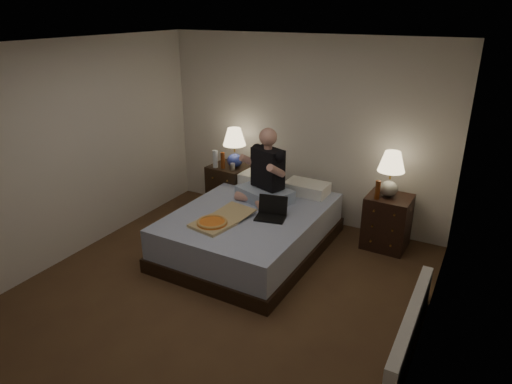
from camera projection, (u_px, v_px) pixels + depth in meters
The scene contains 18 objects.
floor at pixel (215, 296), 4.77m from camera, with size 4.00×4.50×0.00m, color brown.
ceiling at pixel (205, 46), 3.83m from camera, with size 4.00×4.50×0.00m, color white.
wall_back at pixel (304, 131), 6.13m from camera, with size 4.00×2.50×0.00m, color silver.
wall_left at pixel (64, 154), 5.18m from camera, with size 4.50×2.50×0.00m, color silver.
wall_right at pixel (433, 230), 3.42m from camera, with size 4.50×2.50×0.00m, color silver.
bed at pixel (251, 230), 5.59m from camera, with size 1.58×2.11×0.53m, color #5064A1.
nightstand_left at pixel (230, 188), 6.65m from camera, with size 0.53×0.48×0.69m, color black.
nightstand_right at pixel (387, 222), 5.64m from camera, with size 0.52×0.47×0.68m, color black.
lamp_left at pixel (235, 148), 6.38m from camera, with size 0.32×0.32×0.56m, color navy, non-canonical shape.
lamp_right at pixel (390, 174), 5.43m from camera, with size 0.32×0.32×0.56m, color gray, non-canonical shape.
water_bottle at pixel (215, 159), 6.41m from camera, with size 0.07×0.07×0.25m, color silver.
soda_can at pixel (233, 167), 6.34m from camera, with size 0.07×0.07×0.10m, color #A1A19D.
beer_bottle_left at pixel (223, 160), 6.39m from camera, with size 0.06×0.06×0.23m, color #602B0D.
beer_bottle_right at pixel (378, 190), 5.40m from camera, with size 0.06×0.06×0.23m, color #5B280D.
person at pixel (265, 166), 5.60m from camera, with size 0.66×0.52×0.93m, color black, non-canonical shape.
laptop at pixel (270, 209), 5.24m from camera, with size 0.34×0.28×0.24m, color black, non-canonical shape.
pizza_box at pixel (212, 223), 5.09m from camera, with size 0.40×0.76×0.08m, color tan, non-canonical shape.
radiator at pixel (410, 329), 3.97m from camera, with size 0.10×1.60×0.40m, color silver.
Camera 1 is at (2.28, -3.32, 2.81)m, focal length 32.00 mm.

